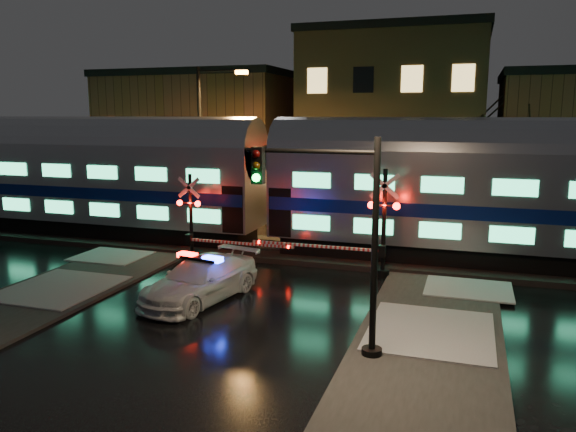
% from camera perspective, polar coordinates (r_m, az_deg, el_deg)
% --- Properties ---
extents(ground, '(120.00, 120.00, 0.00)m').
position_cam_1_polar(ground, '(21.18, -3.07, -6.97)').
color(ground, black).
rests_on(ground, ground).
extents(ballast, '(90.00, 4.20, 0.24)m').
position_cam_1_polar(ballast, '(25.70, 0.96, -3.57)').
color(ballast, black).
rests_on(ballast, ground).
extents(sidewalk_right, '(4.00, 20.00, 0.12)m').
position_cam_1_polar(sidewalk_right, '(14.30, 13.37, -15.83)').
color(sidewalk_right, '#2D2D2D').
rests_on(sidewalk_right, ground).
extents(building_left, '(14.00, 10.00, 9.00)m').
position_cam_1_polar(building_left, '(45.67, -8.43, 7.98)').
color(building_left, brown).
rests_on(building_left, ground).
extents(building_mid, '(12.00, 11.00, 11.50)m').
position_cam_1_polar(building_mid, '(41.69, 10.91, 9.41)').
color(building_mid, brown).
rests_on(building_mid, ground).
extents(train, '(51.00, 3.12, 5.92)m').
position_cam_1_polar(train, '(25.57, -2.08, 3.79)').
color(train, black).
rests_on(train, ballast).
extents(police_car, '(2.97, 5.27, 1.60)m').
position_cam_1_polar(police_car, '(19.47, -8.88, -6.41)').
color(police_car, white).
rests_on(police_car, ground).
extents(crossing_signal_right, '(6.01, 0.67, 4.25)m').
position_cam_1_polar(crossing_signal_right, '(21.90, 8.74, -1.73)').
color(crossing_signal_right, black).
rests_on(crossing_signal_right, ground).
extents(crossing_signal_left, '(5.34, 0.64, 3.78)m').
position_cam_1_polar(crossing_signal_left, '(24.29, -9.15, -1.04)').
color(crossing_signal_left, black).
rests_on(crossing_signal_left, ground).
extents(traffic_light, '(3.72, 0.68, 5.75)m').
position_cam_1_polar(traffic_light, '(14.42, 5.25, -2.70)').
color(traffic_light, black).
rests_on(traffic_light, ground).
extents(streetlight, '(2.93, 0.31, 8.76)m').
position_cam_1_polar(streetlight, '(31.13, -8.44, 7.93)').
color(streetlight, black).
rests_on(streetlight, ground).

